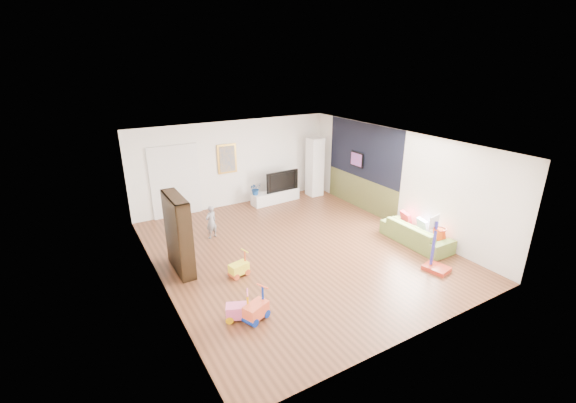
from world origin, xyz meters
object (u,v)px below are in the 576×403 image
media_console (275,196)px  sofa (416,233)px  basketball_hoop (440,245)px  bookshelf (178,234)px

media_console → sofa: bearing=-73.9°
sofa → basketball_hoop: basketball_hoop is taller
media_console → basketball_hoop: bearing=-83.9°
bookshelf → sofa: bearing=-17.8°
media_console → bookshelf: size_ratio=0.94×
media_console → basketball_hoop: 5.80m
bookshelf → basketball_hoop: (4.92, -2.95, -0.24)m
sofa → bookshelf: bearing=72.8°
sofa → media_console: bearing=20.3°
media_console → basketball_hoop: basketball_hoop is taller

